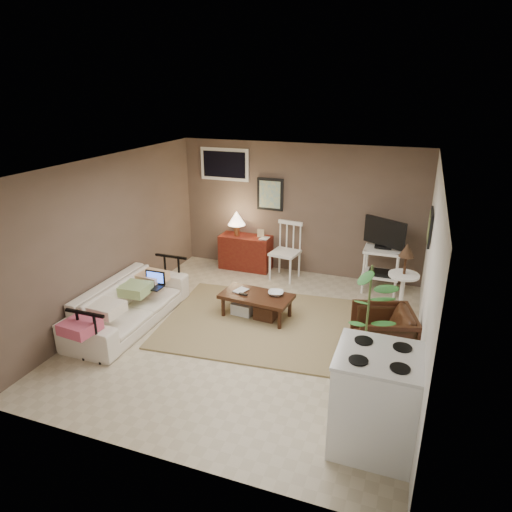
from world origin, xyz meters
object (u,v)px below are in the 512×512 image
at_px(sofa, 128,297).
at_px(red_console, 245,249).
at_px(tv_stand, 382,254).
at_px(stove, 376,401).
at_px(side_table, 404,273).
at_px(potted_plant, 366,330).
at_px(armchair, 383,332).
at_px(coffee_table, 256,304).
at_px(spindle_chair, 285,253).

distance_m(sofa, red_console, 2.75).
distance_m(sofa, tv_stand, 4.16).
height_order(red_console, stove, red_console).
bearing_deg(tv_stand, side_table, -66.40).
bearing_deg(potted_plant, sofa, 169.84).
height_order(potted_plant, stove, potted_plant).
height_order(armchair, stove, stove).
xyz_separation_m(red_console, potted_plant, (2.65, -3.24, 0.49)).
bearing_deg(potted_plant, stove, -73.09).
bearing_deg(stove, side_table, 88.19).
relative_size(coffee_table, spindle_chair, 1.07).
height_order(spindle_chair, stove, stove).
xyz_separation_m(red_console, armchair, (2.78, -2.31, -0.02)).
relative_size(coffee_table, red_console, 0.98).
relative_size(spindle_chair, armchair, 1.38).
xyz_separation_m(sofa, tv_stand, (3.37, 2.43, 0.26)).
distance_m(red_console, side_table, 3.16).
distance_m(spindle_chair, side_table, 2.28).
relative_size(red_console, potted_plant, 0.68).
bearing_deg(tv_stand, stove, -85.37).
xyz_separation_m(armchair, stove, (0.07, -1.60, 0.14)).
relative_size(red_console, armchair, 1.51).
bearing_deg(potted_plant, armchair, 81.93).
bearing_deg(side_table, coffee_table, -160.25).
relative_size(side_table, potted_plant, 0.72).
bearing_deg(armchair, red_console, -145.97).
height_order(tv_stand, stove, tv_stand).
distance_m(coffee_table, red_console, 2.04).
distance_m(armchair, stove, 1.61).
bearing_deg(spindle_chair, side_table, -23.16).
bearing_deg(stove, potted_plant, 106.91).
distance_m(spindle_chair, stove, 4.22).
relative_size(tv_stand, potted_plant, 0.78).
bearing_deg(spindle_chair, red_console, 167.24).
bearing_deg(stove, coffee_table, 133.31).
xyz_separation_m(coffee_table, sofa, (-1.70, -0.80, 0.19)).
bearing_deg(coffee_table, side_table, 19.75).
bearing_deg(spindle_chair, stove, -61.82).
xyz_separation_m(side_table, potted_plant, (-0.29, -2.16, 0.14)).
bearing_deg(coffee_table, stove, -46.69).
relative_size(armchair, potted_plant, 0.45).
height_order(coffee_table, side_table, side_table).
xyz_separation_m(coffee_table, tv_stand, (1.67, 1.63, 0.45)).
xyz_separation_m(spindle_chair, potted_plant, (1.79, -3.05, 0.39)).
bearing_deg(armchair, spindle_chair, -154.03).
bearing_deg(sofa, coffee_table, -64.92).
relative_size(coffee_table, tv_stand, 0.87).
bearing_deg(sofa, armchair, -85.05).
height_order(spindle_chair, armchair, spindle_chair).
distance_m(coffee_table, stove, 2.89).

